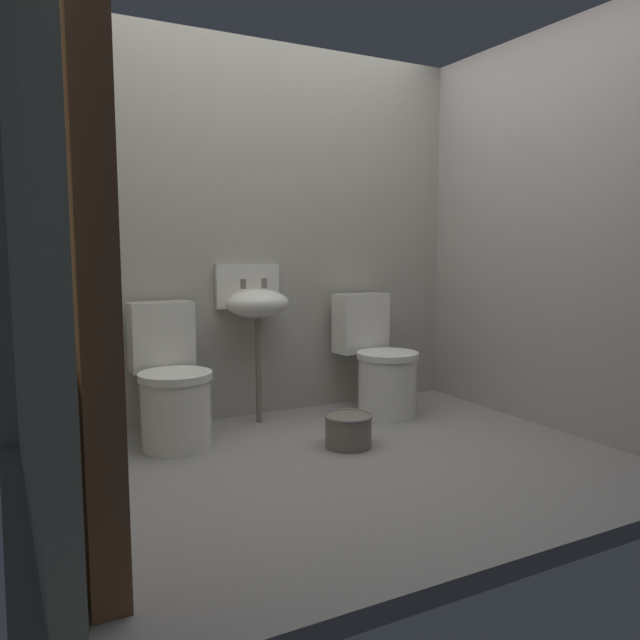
{
  "coord_description": "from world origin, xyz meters",
  "views": [
    {
      "loc": [
        -1.58,
        -2.73,
        1.1
      ],
      "look_at": [
        0.0,
        0.25,
        0.7
      ],
      "focal_mm": 34.95,
      "sensor_mm": 36.0,
      "label": 1
    }
  ],
  "objects_px": {
    "toilet_right": "(379,365)",
    "bucket": "(348,430)",
    "toilet_left": "(172,387)",
    "wooden_door_post": "(93,213)",
    "sink": "(256,302)"
  },
  "relations": [
    {
      "from": "sink",
      "to": "bucket",
      "type": "height_order",
      "value": "sink"
    },
    {
      "from": "wooden_door_post",
      "to": "toilet_right",
      "type": "bearing_deg",
      "value": 37.79
    },
    {
      "from": "toilet_right",
      "to": "bucket",
      "type": "xyz_separation_m",
      "value": [
        -0.54,
        -0.52,
        -0.23
      ]
    },
    {
      "from": "toilet_left",
      "to": "bucket",
      "type": "relative_size",
      "value": 2.87
    },
    {
      "from": "toilet_left",
      "to": "sink",
      "type": "height_order",
      "value": "sink"
    },
    {
      "from": "toilet_left",
      "to": "sink",
      "type": "bearing_deg",
      "value": -161.92
    },
    {
      "from": "bucket",
      "to": "sink",
      "type": "bearing_deg",
      "value": 109.57
    },
    {
      "from": "sink",
      "to": "bucket",
      "type": "relative_size",
      "value": 3.64
    },
    {
      "from": "wooden_door_post",
      "to": "sink",
      "type": "distance_m",
      "value": 2.13
    },
    {
      "from": "sink",
      "to": "wooden_door_post",
      "type": "bearing_deg",
      "value": -124.49
    },
    {
      "from": "wooden_door_post",
      "to": "toilet_right",
      "type": "relative_size",
      "value": 3.06
    },
    {
      "from": "toilet_left",
      "to": "toilet_right",
      "type": "relative_size",
      "value": 1.0
    },
    {
      "from": "bucket",
      "to": "toilet_left",
      "type": "bearing_deg",
      "value": 148.23
    },
    {
      "from": "wooden_door_post",
      "to": "bucket",
      "type": "bearing_deg",
      "value": 35.19
    },
    {
      "from": "sink",
      "to": "bucket",
      "type": "xyz_separation_m",
      "value": [
        0.25,
        -0.71,
        -0.66
      ]
    }
  ]
}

